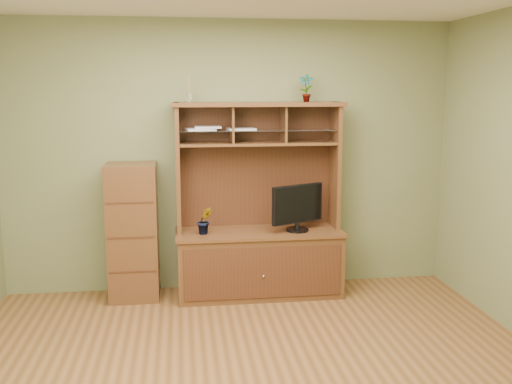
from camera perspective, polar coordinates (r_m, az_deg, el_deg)
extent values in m
cube|color=brown|center=(4.25, 0.06, -18.36)|extent=(4.50, 4.00, 0.02)
cube|color=#656B3F|center=(5.77, -2.61, 3.54)|extent=(4.50, 0.02, 2.70)
cube|color=#656B3F|center=(1.88, 8.39, -10.92)|extent=(4.50, 0.02, 2.70)
cube|color=#4C2D15|center=(5.72, 0.33, -7.19)|extent=(1.60, 0.55, 0.62)
cube|color=#351D0E|center=(5.45, 0.74, -8.07)|extent=(1.50, 0.01, 0.50)
sphere|color=silver|center=(5.45, 0.76, -8.42)|extent=(0.02, 0.02, 0.02)
cube|color=#4C2D15|center=(5.63, 0.33, -4.03)|extent=(1.64, 0.59, 0.03)
cube|color=#4C2D15|center=(5.55, -7.81, 2.41)|extent=(0.04, 0.35, 1.25)
cube|color=#4C2D15|center=(5.76, 7.91, 2.69)|extent=(0.04, 0.35, 1.25)
cube|color=#351D0E|center=(5.76, -0.03, 2.79)|extent=(1.52, 0.02, 1.25)
cube|color=#4C2D15|center=(5.55, 0.20, 8.77)|extent=(1.66, 0.40, 0.04)
cube|color=#4C2D15|center=(5.58, 0.20, 4.87)|extent=(1.52, 0.32, 0.02)
cube|color=#4C2D15|center=(5.53, -2.42, 6.75)|extent=(0.02, 0.31, 0.35)
cube|color=#4C2D15|center=(5.60, 2.78, 6.79)|extent=(0.02, 0.31, 0.35)
cube|color=silver|center=(5.56, 0.21, 6.19)|extent=(1.50, 0.27, 0.01)
cylinder|color=black|center=(5.63, 4.14, -3.79)|extent=(0.22, 0.22, 0.02)
cylinder|color=black|center=(5.61, 4.15, -3.33)|extent=(0.04, 0.04, 0.07)
cube|color=black|center=(5.57, 4.18, -1.20)|extent=(0.54, 0.29, 0.37)
imported|color=#2A511B|center=(5.49, -5.15, -2.86)|extent=(0.16, 0.14, 0.26)
imported|color=#406C25|center=(5.64, 5.02, 10.33)|extent=(0.16, 0.14, 0.27)
cylinder|color=silver|center=(5.50, -6.72, 9.37)|extent=(0.05, 0.05, 0.09)
cylinder|color=#96854B|center=(5.50, -6.75, 10.69)|extent=(0.03, 0.03, 0.16)
cube|color=silver|center=(5.52, -5.57, 6.26)|extent=(0.30, 0.24, 0.02)
cube|color=silver|center=(5.52, -4.85, 6.48)|extent=(0.25, 0.19, 0.02)
cube|color=silver|center=(5.55, -1.48, 6.32)|extent=(0.28, 0.23, 0.02)
cube|color=#4C2D15|center=(5.65, -12.19, -3.91)|extent=(0.47, 0.43, 1.33)
cube|color=#351D0E|center=(5.53, -12.24, -7.79)|extent=(0.43, 0.01, 0.02)
cube|color=#351D0E|center=(5.44, -12.37, -4.47)|extent=(0.43, 0.01, 0.01)
cube|color=#351D0E|center=(5.37, -12.51, -1.04)|extent=(0.43, 0.01, 0.02)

